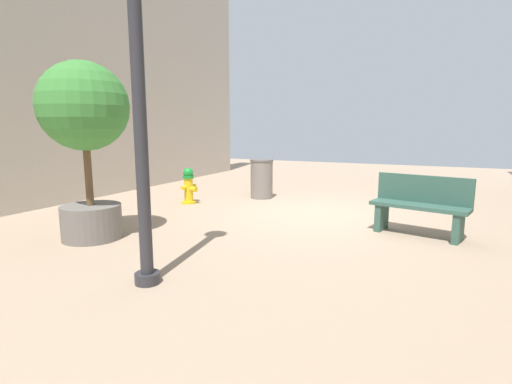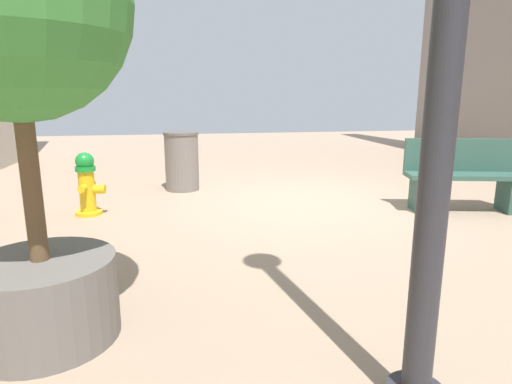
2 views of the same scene
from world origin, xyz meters
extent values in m
plane|color=tan|center=(0.00, 0.00, 0.00)|extent=(23.40, 23.40, 0.00)
cylinder|color=gold|center=(2.93, 0.15, 0.03)|extent=(0.34, 0.34, 0.05)
cylinder|color=gold|center=(2.93, 0.15, 0.31)|extent=(0.20, 0.20, 0.52)
cylinder|color=#198C33|center=(2.93, 0.15, 0.60)|extent=(0.25, 0.25, 0.06)
sphere|color=#198C33|center=(2.93, 0.15, 0.70)|extent=(0.23, 0.23, 0.23)
cylinder|color=gold|center=(2.91, 0.01, 0.38)|extent=(0.11, 0.14, 0.09)
cylinder|color=gold|center=(2.95, 0.29, 0.38)|extent=(0.11, 0.14, 0.09)
cylinder|color=gold|center=(2.77, 0.18, 0.34)|extent=(0.16, 0.14, 0.12)
cube|color=#33594C|center=(-2.50, 1.00, 0.23)|extent=(0.19, 0.41, 0.45)
cube|color=#33594C|center=(-1.36, 0.73, 0.23)|extent=(0.19, 0.41, 0.45)
cube|color=#33594C|center=(-1.93, 0.86, 0.48)|extent=(1.52, 0.77, 0.06)
cube|color=#33594C|center=(-1.97, 0.68, 0.73)|extent=(1.43, 0.40, 0.44)
cylinder|color=slate|center=(2.63, 3.17, 0.26)|extent=(0.89, 0.89, 0.53)
cylinder|color=brown|center=(2.63, 3.17, 1.07)|extent=(0.11, 0.11, 1.09)
sphere|color=#3D8438|center=(2.63, 3.17, 2.01)|extent=(1.31, 1.31, 1.31)
cylinder|color=#2D2D33|center=(0.67, 4.19, 0.06)|extent=(0.28, 0.28, 0.12)
cylinder|color=#2D2D33|center=(0.67, 4.19, 2.14)|extent=(0.14, 0.14, 4.05)
cylinder|color=slate|center=(1.70, -1.16, 0.45)|extent=(0.54, 0.54, 0.90)
cylinder|color=#5B5551|center=(1.70, -1.16, 0.92)|extent=(0.56, 0.56, 0.04)
camera|label=1|loc=(-2.14, 7.36, 1.70)|focal=27.18mm
camera|label=2|loc=(1.77, 5.87, 1.51)|focal=30.30mm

